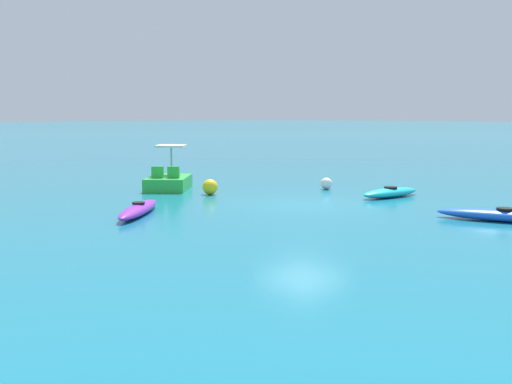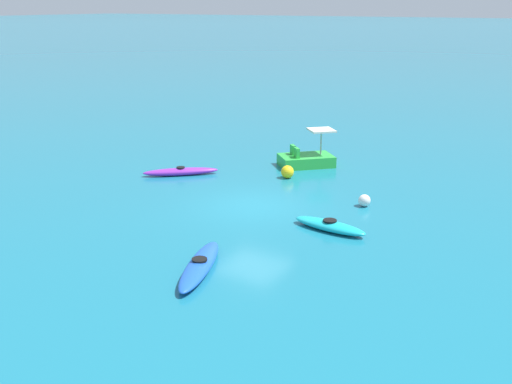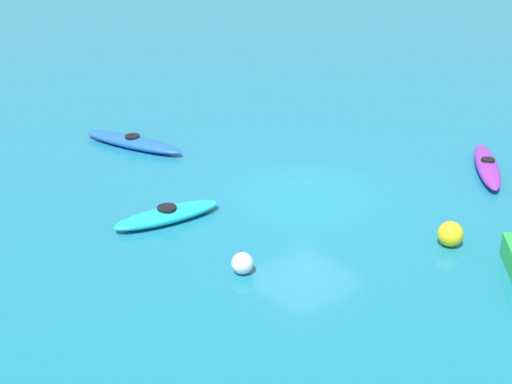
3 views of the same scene
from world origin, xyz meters
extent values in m
plane|color=#19728C|center=(0.00, 0.00, 0.00)|extent=(600.00, 600.00, 0.00)
ellipsoid|color=#19B7C6|center=(-0.88, -3.50, 0.16)|extent=(0.99, 2.70, 0.32)
cylinder|color=black|center=(-0.88, -3.50, 0.35)|extent=(0.50, 0.50, 0.05)
ellipsoid|color=blue|center=(-5.69, -1.74, 0.16)|extent=(3.50, 1.94, 0.32)
cylinder|color=black|center=(-5.69, -1.74, 0.35)|extent=(0.57, 0.57, 0.05)
ellipsoid|color=purple|center=(1.87, 4.90, 0.16)|extent=(2.61, 2.79, 0.32)
cylinder|color=black|center=(1.87, 4.90, 0.35)|extent=(0.51, 0.51, 0.05)
cube|color=green|center=(6.15, 0.97, 0.25)|extent=(2.76, 2.76, 0.50)
cube|color=green|center=(5.97, 1.57, 0.72)|extent=(0.42, 0.42, 0.44)
cube|color=green|center=(5.55, 1.14, 0.72)|extent=(0.42, 0.42, 0.44)
cylinder|color=#B2B2B7|center=(6.65, 0.48, 1.05)|extent=(0.08, 0.08, 1.10)
cube|color=silver|center=(6.65, 0.48, 1.64)|extent=(1.56, 1.56, 0.08)
sphere|color=white|center=(2.06, -3.54, 0.23)|extent=(0.45, 0.45, 0.45)
sphere|color=yellow|center=(3.90, 0.71, 0.28)|extent=(0.56, 0.56, 0.56)
camera|label=1|loc=(-12.39, 13.50, 2.80)|focal=40.63mm
camera|label=2|loc=(-18.23, -11.29, 7.21)|focal=42.74mm
camera|label=3|loc=(11.97, -10.94, 7.38)|focal=49.61mm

